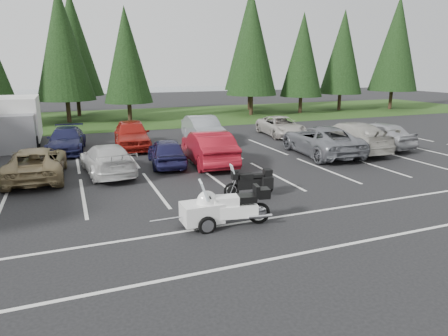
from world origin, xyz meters
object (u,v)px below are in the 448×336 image
at_px(car_near_3, 107,159).
at_px(cargo_trailer, 202,215).
at_px(car_near_2, 36,163).
at_px(car_far_3, 203,130).
at_px(car_near_7, 349,137).
at_px(car_far_2, 132,134).
at_px(box_truck, 17,123).
at_px(car_near_5, 208,147).
at_px(car_near_6, 321,140).
at_px(car_near_8, 377,134).
at_px(car_far_4, 281,126).
at_px(adventure_motorcycle, 249,180).
at_px(touring_motorcycle, 231,203).
at_px(car_near_4, 167,152).
at_px(car_far_1, 66,140).

xyz_separation_m(car_near_3, cargo_trailer, (1.98, -7.46, -0.28)).
xyz_separation_m(car_near_2, car_far_3, (9.38, 5.36, 0.14)).
bearing_deg(car_near_7, car_far_2, -22.88).
relative_size(box_truck, car_far_2, 1.15).
height_order(car_near_5, car_near_6, car_near_5).
height_order(car_near_3, car_near_7, car_near_7).
relative_size(car_near_7, car_near_8, 1.23).
distance_m(box_truck, car_near_5, 12.42).
xyz_separation_m(box_truck, cargo_trailer, (6.30, -15.91, -1.05)).
distance_m(car_near_5, car_near_6, 6.43).
distance_m(car_near_2, car_far_4, 16.26).
bearing_deg(car_near_2, car_near_5, -178.82).
relative_size(car_near_7, car_far_3, 1.15).
distance_m(car_near_2, car_near_6, 14.19).
bearing_deg(car_near_7, car_far_3, -36.53).
xyz_separation_m(car_near_6, car_far_3, (-4.80, 5.79, 0.03)).
distance_m(car_near_6, adventure_motorcycle, 8.51).
relative_size(car_near_5, car_far_2, 1.04).
height_order(car_near_7, cargo_trailer, car_near_7).
bearing_deg(car_near_6, touring_motorcycle, 47.72).
height_order(car_near_5, adventure_motorcycle, car_near_5).
relative_size(car_near_8, touring_motorcycle, 1.72).
height_order(car_near_5, cargo_trailer, car_near_5).
relative_size(car_near_4, car_far_1, 0.85).
bearing_deg(box_truck, car_near_7, -25.34).
bearing_deg(car_near_4, car_near_8, -175.08).
relative_size(cargo_trailer, adventure_motorcycle, 0.81).
xyz_separation_m(car_far_1, cargo_trailer, (3.63, -13.25, -0.28)).
bearing_deg(car_near_3, box_truck, -68.35).
distance_m(car_near_2, car_near_3, 2.93).
distance_m(car_near_3, car_near_5, 4.85).
xyz_separation_m(car_far_1, car_far_3, (8.11, -0.13, 0.15)).
height_order(box_truck, cargo_trailer, box_truck).
bearing_deg(car_near_4, car_far_2, -73.67).
bearing_deg(car_near_8, car_near_6, 1.50).
relative_size(car_near_4, adventure_motorcycle, 1.84).
distance_m(car_near_6, car_near_8, 4.35).
relative_size(car_near_5, car_far_1, 1.09).
distance_m(car_near_4, car_near_7, 10.48).
bearing_deg(adventure_motorcycle, box_truck, 128.42).
height_order(car_near_6, car_far_2, car_far_2).
bearing_deg(cargo_trailer, car_near_6, 37.37).
xyz_separation_m(car_near_5, cargo_trailer, (-2.87, -7.55, -0.43)).
bearing_deg(touring_motorcycle, car_near_5, 85.44).
relative_size(car_near_7, car_far_2, 1.18).
bearing_deg(touring_motorcycle, car_far_3, 84.72).
bearing_deg(car_near_3, car_far_3, -144.20).
relative_size(car_near_2, touring_motorcycle, 1.82).
distance_m(car_near_2, car_near_8, 18.51).
height_order(car_near_4, touring_motorcycle, touring_motorcycle).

